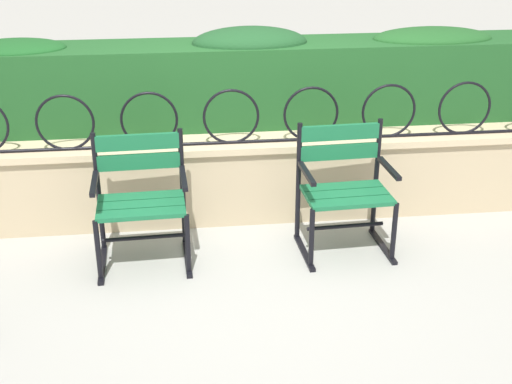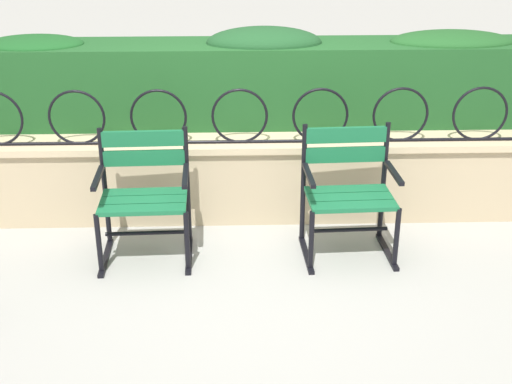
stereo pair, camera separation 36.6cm
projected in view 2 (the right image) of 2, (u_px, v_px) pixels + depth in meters
The scene contains 6 objects.
ground_plane at pixel (256, 272), 4.60m from camera, with size 60.00×60.00×0.00m, color #9E9E99.
stone_wall at pixel (253, 178), 5.28m from camera, with size 6.37×0.41×0.64m.
iron_arch_fence at pixel (241, 119), 5.00m from camera, with size 5.85×0.02×0.42m.
hedge_row at pixel (254, 79), 5.43m from camera, with size 6.24×0.58×0.76m.
park_chair_left at pixel (144, 192), 4.66m from camera, with size 0.64×0.54×0.89m.
park_chair_right at pixel (348, 189), 4.70m from camera, with size 0.64×0.55×0.90m.
Camera 2 is at (-0.13, -3.99, 2.36)m, focal length 47.58 mm.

